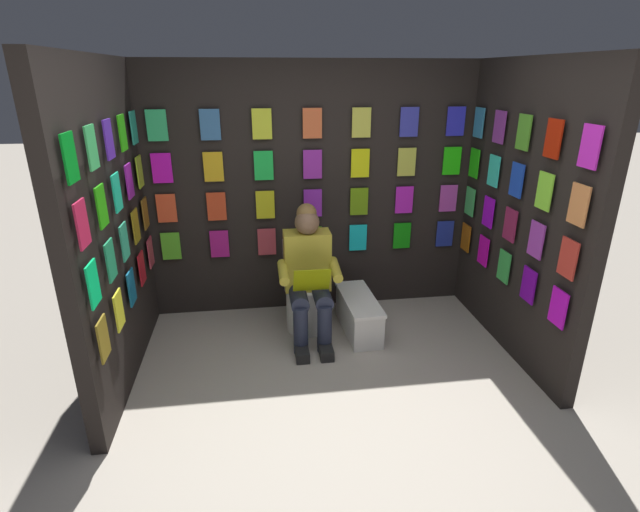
{
  "coord_description": "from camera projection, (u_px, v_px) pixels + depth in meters",
  "views": [
    {
      "loc": [
        0.54,
        2.5,
        2.21
      ],
      "look_at": [
        0.04,
        -1.02,
        0.85
      ],
      "focal_mm": 26.93,
      "sensor_mm": 36.0,
      "label": 1
    }
  ],
  "objects": [
    {
      "name": "toilet",
      "position": [
        306.0,
        292.0,
        4.41
      ],
      "size": [
        0.41,
        0.55,
        0.77
      ],
      "rotation": [
        0.0,
        0.0,
        -0.0
      ],
      "color": "white",
      "rests_on": "ground"
    },
    {
      "name": "display_wall_back",
      "position": [
        312.0,
        191.0,
        4.52
      ],
      "size": [
        3.14,
        0.14,
        2.33
      ],
      "color": "black",
      "rests_on": "ground"
    },
    {
      "name": "display_wall_right",
      "position": [
        110.0,
        229.0,
        3.41
      ],
      "size": [
        0.14,
        1.86,
        2.33
      ],
      "color": "black",
      "rests_on": "ground"
    },
    {
      "name": "comic_longbox_near",
      "position": [
        359.0,
        314.0,
        4.34
      ],
      "size": [
        0.31,
        0.76,
        0.34
      ],
      "rotation": [
        0.0,
        0.0,
        0.05
      ],
      "color": "white",
      "rests_on": "ground"
    },
    {
      "name": "ground_plane",
      "position": [
        348.0,
        430.0,
        3.17
      ],
      "size": [
        30.0,
        30.0,
        0.0
      ],
      "primitive_type": "plane",
      "color": "#B2A899"
    },
    {
      "name": "person_reading",
      "position": [
        309.0,
        274.0,
        4.1
      ],
      "size": [
        0.52,
        0.68,
        1.19
      ],
      "rotation": [
        0.0,
        0.0,
        -0.0
      ],
      "color": "gold",
      "rests_on": "ground"
    },
    {
      "name": "display_wall_left",
      "position": [
        522.0,
        213.0,
        3.82
      ],
      "size": [
        0.14,
        1.86,
        2.33
      ],
      "color": "black",
      "rests_on": "ground"
    }
  ]
}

